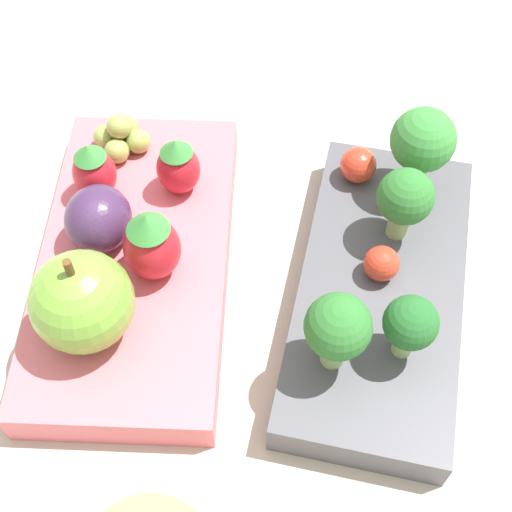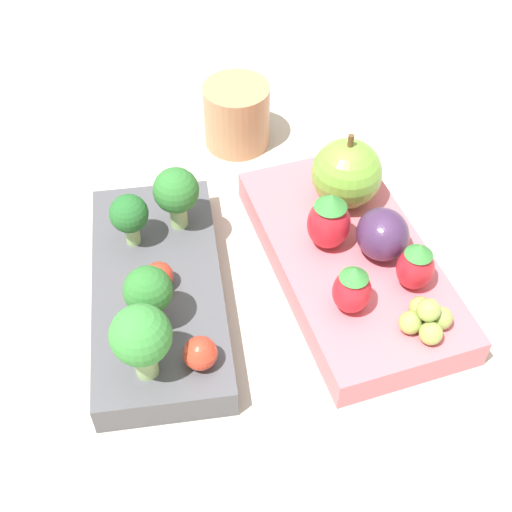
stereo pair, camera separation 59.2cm
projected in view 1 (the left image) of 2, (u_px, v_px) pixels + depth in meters
ground_plane at (265, 279)px, 0.46m from camera, size 4.00×4.00×0.00m
bento_box_savoury at (379, 293)px, 0.44m from camera, size 0.22×0.10×0.03m
bento_box_fruit at (136, 262)px, 0.45m from camera, size 0.24×0.15×0.03m
broccoli_floret_0 at (405, 199)px, 0.42m from camera, size 0.03×0.03×0.05m
broccoli_floret_1 at (338, 329)px, 0.37m from camera, size 0.04×0.04×0.05m
broccoli_floret_2 at (422, 143)px, 0.44m from camera, size 0.04×0.04×0.06m
broccoli_floret_3 at (410, 324)px, 0.38m from camera, size 0.03×0.03×0.05m
cherry_tomato_0 at (358, 165)px, 0.46m from camera, size 0.02×0.02×0.02m
cherry_tomato_1 at (382, 263)px, 0.42m from camera, size 0.02×0.02×0.02m
apple at (82, 302)px, 0.38m from camera, size 0.06×0.06×0.07m
strawberry_0 at (178, 166)px, 0.45m from camera, size 0.03×0.03×0.04m
strawberry_1 at (151, 245)px, 0.41m from camera, size 0.03×0.03×0.05m
strawberry_2 at (94, 171)px, 0.45m from camera, size 0.03×0.03×0.04m
plum at (98, 219)px, 0.43m from camera, size 0.04×0.04×0.04m
grape_cluster at (121, 137)px, 0.48m from camera, size 0.04×0.04×0.03m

